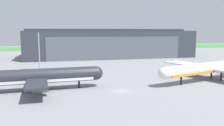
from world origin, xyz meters
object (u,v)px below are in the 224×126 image
object	(u,v)px
maintenance_hangar	(109,43)
airliner_near_left	(214,68)
apron_light_mast	(39,47)
airliner_near_right	(40,77)

from	to	relation	value
maintenance_hangar	airliner_near_left	xyz separation A→B (m)	(18.42, -83.82, -4.39)
maintenance_hangar	airliner_near_left	bearing A→B (deg)	-77.60
maintenance_hangar	apron_light_mast	xyz separation A→B (m)	(-41.12, -52.54, 1.47)
airliner_near_right	apron_light_mast	world-z (taller)	apron_light_mast
airliner_near_right	airliner_near_left	bearing A→B (deg)	1.74
maintenance_hangar	airliner_near_right	distance (m)	94.08
airliner_near_right	apron_light_mast	size ratio (longest dim) A/B	2.13
airliner_near_left	apron_light_mast	distance (m)	67.52
airliner_near_right	maintenance_hangar	bearing A→B (deg)	65.56
maintenance_hangar	airliner_near_left	size ratio (longest dim) A/B	2.27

